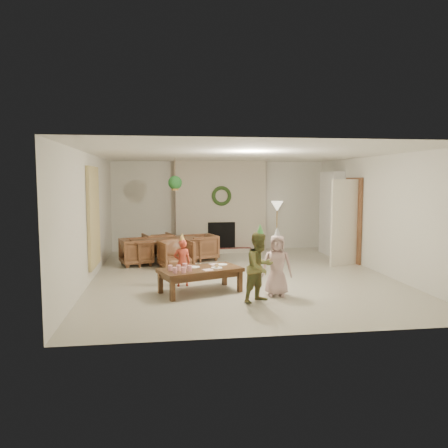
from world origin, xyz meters
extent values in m
plane|color=#B7B29E|center=(0.00, 0.00, 0.00)|extent=(7.00, 7.00, 0.00)
plane|color=white|center=(0.00, 0.00, 2.50)|extent=(7.00, 7.00, 0.00)
plane|color=silver|center=(0.00, 3.50, 1.25)|extent=(7.00, 0.00, 7.00)
plane|color=silver|center=(0.00, -3.50, 1.25)|extent=(7.00, 0.00, 7.00)
plane|color=silver|center=(-3.00, 0.00, 1.25)|extent=(0.00, 7.00, 7.00)
plane|color=silver|center=(3.00, 0.00, 1.25)|extent=(0.00, 7.00, 7.00)
cube|color=#5B181C|center=(0.00, 3.30, 1.25)|extent=(2.50, 0.40, 2.50)
cube|color=#5A191A|center=(0.00, 2.95, 0.06)|extent=(1.60, 0.30, 0.12)
cube|color=black|center=(0.00, 3.12, 0.45)|extent=(0.75, 0.12, 0.75)
torus|color=#1E3815|center=(0.00, 3.07, 1.55)|extent=(0.54, 0.10, 0.54)
cylinder|color=gold|center=(1.54, 3.00, 0.01)|extent=(0.26, 0.26, 0.03)
cylinder|color=gold|center=(1.54, 3.00, 0.65)|extent=(0.03, 0.03, 1.26)
cone|color=beige|center=(1.54, 3.00, 1.26)|extent=(0.34, 0.34, 0.28)
cube|color=white|center=(2.84, 2.30, 1.10)|extent=(0.30, 1.00, 2.20)
cube|color=white|center=(2.82, 2.30, 0.45)|extent=(0.30, 0.92, 0.03)
cube|color=white|center=(2.82, 2.30, 0.85)|extent=(0.30, 0.92, 0.03)
cube|color=white|center=(2.82, 2.30, 1.25)|extent=(0.30, 0.92, 0.03)
cube|color=white|center=(2.82, 2.30, 1.65)|extent=(0.30, 0.92, 0.03)
cube|color=maroon|center=(2.80, 2.15, 0.59)|extent=(0.20, 0.40, 0.24)
cube|color=#22587E|center=(2.80, 2.35, 0.99)|extent=(0.20, 0.44, 0.24)
cube|color=#A17322|center=(2.80, 2.20, 1.38)|extent=(0.20, 0.36, 0.22)
cube|color=brown|center=(2.96, 1.20, 1.02)|extent=(0.05, 0.86, 2.04)
cube|color=beige|center=(2.58, 0.82, 1.00)|extent=(0.77, 0.32, 2.00)
cube|color=beige|center=(-2.96, 0.20, 1.25)|extent=(0.06, 1.20, 2.00)
imported|color=brown|center=(-1.52, 1.70, 0.29)|extent=(1.84, 1.35, 0.58)
imported|color=brown|center=(-1.31, 1.01, 0.32)|extent=(0.86, 0.87, 0.64)
imported|color=brown|center=(-1.73, 2.39, 0.32)|extent=(0.86, 0.87, 0.64)
imported|color=brown|center=(-2.21, 1.49, 0.32)|extent=(0.87, 0.86, 0.64)
imported|color=brown|center=(-0.66, 1.96, 0.32)|extent=(0.87, 0.86, 0.64)
cylinder|color=tan|center=(-1.30, 1.50, 2.15)|extent=(0.01, 0.01, 0.70)
cylinder|color=#AC7437|center=(-1.30, 1.50, 1.80)|extent=(0.16, 0.16, 0.12)
sphere|color=#1B5322|center=(-1.30, 1.50, 1.92)|extent=(0.32, 0.32, 0.32)
cube|color=#4C2F19|center=(-0.94, -1.20, 0.40)|extent=(1.57, 1.16, 0.07)
cube|color=#4C2F19|center=(-0.94, -1.20, 0.33)|extent=(1.43, 1.02, 0.09)
cube|color=#4C2F19|center=(-1.44, -1.70, 0.18)|extent=(0.10, 0.10, 0.37)
cube|color=#4C2F19|center=(-0.24, -1.25, 0.18)|extent=(0.10, 0.10, 0.37)
cube|color=#4C2F19|center=(-1.64, -1.16, 0.18)|extent=(0.10, 0.10, 0.37)
cube|color=#4C2F19|center=(-0.44, -0.71, 0.18)|extent=(0.10, 0.10, 0.37)
cylinder|color=white|center=(-1.39, -1.54, 0.48)|extent=(0.10, 0.10, 0.10)
cylinder|color=white|center=(-1.47, -1.34, 0.48)|extent=(0.10, 0.10, 0.10)
cylinder|color=white|center=(-1.25, -1.55, 0.48)|extent=(0.10, 0.10, 0.10)
cylinder|color=white|center=(-1.33, -1.35, 0.48)|extent=(0.10, 0.10, 0.10)
cylinder|color=white|center=(-1.14, -1.41, 0.48)|extent=(0.10, 0.10, 0.10)
cylinder|color=white|center=(-1.22, -1.21, 0.48)|extent=(0.10, 0.10, 0.10)
cylinder|color=white|center=(-1.04, -1.10, 0.44)|extent=(0.25, 0.25, 0.01)
cylinder|color=white|center=(-0.65, -1.21, 0.44)|extent=(0.25, 0.25, 0.01)
cylinder|color=white|center=(-0.52, -0.93, 0.44)|extent=(0.25, 0.25, 0.01)
sphere|color=tan|center=(-0.65, -1.21, 0.48)|extent=(0.10, 0.10, 0.08)
cube|color=#E6AABB|center=(-0.82, -1.37, 0.44)|extent=(0.21, 0.21, 0.01)
cube|color=#E6AABB|center=(-0.66, -0.89, 0.44)|extent=(0.21, 0.21, 0.01)
imported|color=#B13925|center=(-1.24, -0.69, 0.44)|extent=(0.34, 0.25, 0.88)
cone|color=#CDD346|center=(-1.24, -0.69, 0.92)|extent=(0.15, 0.15, 0.17)
imported|color=brown|center=(-0.03, -1.92, 0.57)|extent=(0.71, 0.67, 1.15)
cone|color=#4FB952|center=(-0.03, -1.92, 1.19)|extent=(0.16, 0.16, 0.19)
imported|color=#CCA5A3|center=(0.34, -1.59, 0.53)|extent=(0.58, 0.45, 1.06)
cone|color=silver|center=(0.34, -1.59, 1.10)|extent=(0.18, 0.18, 0.19)
camera|label=1|loc=(-1.56, -8.76, 1.99)|focal=35.03mm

